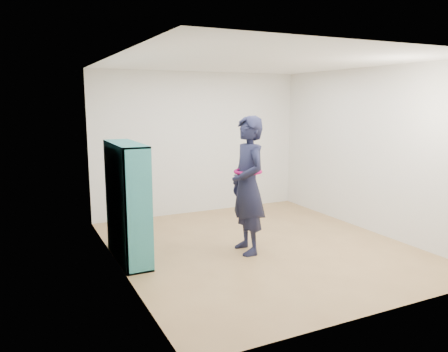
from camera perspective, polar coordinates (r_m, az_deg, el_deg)
name	(u,v)px	position (r m, az deg, el deg)	size (l,w,h in m)	color
floor	(260,246)	(6.42, 4.71, -9.14)	(4.50, 4.50, 0.00)	#997245
ceiling	(263,62)	(6.09, 5.07, 14.65)	(4.50, 4.50, 0.00)	white
wall_left	(118,167)	(5.39, -13.73, 1.17)	(0.02, 4.50, 2.60)	silver
wall_right	(369,150)	(7.34, 18.45, 3.20)	(0.02, 4.50, 2.60)	silver
wall_back	(199,143)	(8.13, -3.26, 4.29)	(4.00, 0.02, 2.60)	silver
wall_front	(384,185)	(4.37, 20.12, -1.15)	(4.00, 0.02, 2.60)	silver
bookshelf	(126,204)	(5.83, -12.72, -3.53)	(0.34, 1.16, 1.55)	teal
person	(248,185)	(5.95, 3.13, -1.22)	(0.50, 0.72, 1.89)	black
smartphone	(236,176)	(5.94, 1.55, -0.02)	(0.03, 0.10, 0.13)	silver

